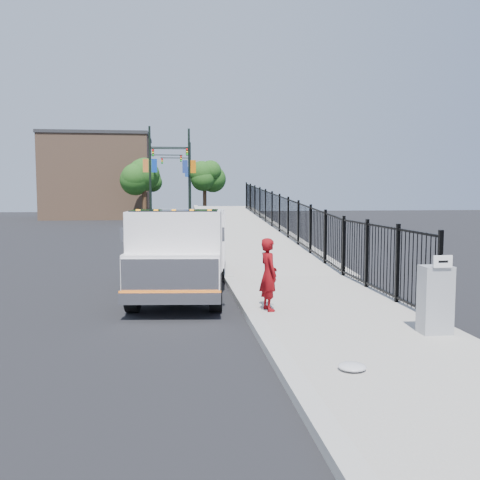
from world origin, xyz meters
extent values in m
plane|color=black|center=(0.00, 0.00, 0.00)|extent=(120.00, 120.00, 0.00)
cube|color=#9E998E|center=(1.93, -2.00, 0.06)|extent=(3.55, 12.00, 0.12)
cube|color=#ADAAA3|center=(0.00, -2.00, 0.08)|extent=(0.30, 12.00, 0.16)
cube|color=#9E998E|center=(2.12, 16.00, 0.00)|extent=(3.95, 24.06, 3.19)
cube|color=black|center=(3.55, 12.00, 0.90)|extent=(0.10, 28.00, 1.80)
cube|color=black|center=(-1.36, 2.82, 0.49)|extent=(1.53, 6.12, 0.20)
cube|color=white|center=(-1.58, 0.78, 1.38)|extent=(2.29, 2.17, 1.78)
cube|color=white|center=(-1.70, -0.33, 0.94)|extent=(2.15, 0.84, 0.89)
cube|color=silver|center=(-1.73, -0.66, 0.94)|extent=(2.05, 0.29, 0.76)
cube|color=silver|center=(-1.74, -0.73, 0.49)|extent=(2.14, 0.39, 0.25)
cube|color=orange|center=(-1.74, -0.73, 0.62)|extent=(2.13, 0.27, 0.05)
cube|color=black|center=(-1.60, 0.56, 1.92)|extent=(2.07, 1.36, 0.76)
cube|color=white|center=(-1.24, 3.97, 1.38)|extent=(2.52, 3.95, 1.52)
cube|color=silver|center=(-2.78, 0.01, 1.78)|extent=(0.06, 0.06, 0.31)
cube|color=silver|center=(-0.57, -0.23, 1.78)|extent=(0.06, 0.06, 0.31)
cube|color=orange|center=(-2.43, 0.33, 2.29)|extent=(0.10, 0.08, 0.05)
cube|color=orange|center=(-2.04, 0.29, 2.29)|extent=(0.10, 0.08, 0.05)
cube|color=orange|center=(-1.64, 0.25, 2.29)|extent=(0.10, 0.08, 0.05)
cube|color=orange|center=(-1.24, 0.20, 2.29)|extent=(0.10, 0.08, 0.05)
cube|color=orange|center=(-0.84, 0.16, 2.29)|extent=(0.10, 0.08, 0.05)
cylinder|color=black|center=(-2.58, 0.26, 0.45)|extent=(0.38, 0.92, 0.89)
cylinder|color=black|center=(-0.72, 0.06, 0.45)|extent=(0.38, 0.92, 0.89)
cylinder|color=black|center=(-2.12, 4.60, 0.45)|extent=(0.38, 0.92, 0.89)
cylinder|color=black|center=(-0.25, 4.40, 0.45)|extent=(0.38, 0.92, 0.89)
cylinder|color=black|center=(-2.01, 5.58, 0.45)|extent=(0.38, 0.92, 0.89)
cylinder|color=black|center=(-0.15, 5.38, 0.45)|extent=(0.38, 0.92, 0.89)
imported|color=maroon|center=(0.40, -0.48, 0.92)|extent=(0.50, 0.65, 1.59)
cube|color=gray|center=(3.10, -2.73, 0.75)|extent=(0.55, 0.40, 1.25)
cube|color=white|center=(3.10, -2.95, 1.48)|extent=(0.35, 0.04, 0.22)
ellipsoid|color=silver|center=(0.92, -4.51, 0.17)|extent=(0.41, 0.41, 0.10)
cylinder|color=black|center=(-3.49, 32.95, 4.00)|extent=(0.18, 0.18, 8.00)
cube|color=black|center=(-1.89, 32.95, 6.30)|extent=(3.20, 0.08, 0.08)
cube|color=black|center=(-0.45, 32.95, 5.95)|extent=(0.18, 0.22, 0.60)
cube|color=#0D3598|center=(-3.14, 32.95, 4.80)|extent=(0.45, 0.04, 1.10)
cube|color=#C76525|center=(-3.84, 32.95, 4.80)|extent=(0.45, 0.04, 1.10)
cylinder|color=black|center=(-0.24, 34.36, 4.00)|extent=(0.18, 0.18, 8.00)
cube|color=black|center=(-1.84, 34.36, 6.30)|extent=(3.20, 0.08, 0.08)
cube|color=black|center=(-3.28, 34.36, 5.95)|extent=(0.18, 0.22, 0.60)
cube|color=#D26709|center=(0.11, 34.36, 4.80)|extent=(0.45, 0.04, 1.10)
cube|color=navy|center=(-0.59, 34.36, 4.80)|extent=(0.45, 0.04, 1.10)
cylinder|color=black|center=(-3.84, 42.60, 4.00)|extent=(0.18, 0.18, 8.00)
cube|color=black|center=(-2.24, 42.60, 6.30)|extent=(3.20, 0.08, 0.08)
cube|color=black|center=(-0.80, 42.60, 5.95)|extent=(0.18, 0.22, 0.60)
cube|color=navy|center=(-3.49, 42.60, 4.80)|extent=(0.45, 0.04, 1.10)
cube|color=orange|center=(-4.19, 42.60, 4.80)|extent=(0.45, 0.04, 1.10)
cylinder|color=black|center=(0.27, 47.31, 4.00)|extent=(0.18, 0.18, 8.00)
cube|color=black|center=(-1.33, 47.31, 6.30)|extent=(3.20, 0.08, 0.08)
cube|color=black|center=(-2.77, 47.31, 5.95)|extent=(0.18, 0.22, 0.60)
cube|color=#BF8324|center=(0.62, 47.31, 4.80)|extent=(0.45, 0.04, 1.10)
cube|color=#1D45A4|center=(-0.08, 47.31, 4.80)|extent=(0.45, 0.04, 1.10)
cylinder|color=#382314|center=(-4.13, 35.93, 1.60)|extent=(0.36, 0.36, 3.20)
sphere|color=#194714|center=(-4.13, 35.93, 4.00)|extent=(2.97, 2.97, 2.97)
cylinder|color=#382314|center=(1.31, 38.18, 1.60)|extent=(0.36, 0.36, 3.20)
sphere|color=#194714|center=(1.31, 38.18, 4.00)|extent=(2.28, 2.28, 2.28)
cylinder|color=#382314|center=(-4.21, 47.67, 1.60)|extent=(0.36, 0.36, 3.20)
sphere|color=#194714|center=(-4.21, 47.67, 4.00)|extent=(2.48, 2.48, 2.48)
cube|color=#8C664C|center=(-9.00, 44.00, 4.00)|extent=(10.00, 10.00, 8.00)
camera|label=1|loc=(-1.66, -11.85, 2.73)|focal=40.00mm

